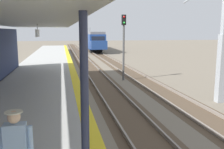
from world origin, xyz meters
TOP-DOWN VIEW (x-y plane):
  - station_platform at (-2.50, 16.00)m, footprint 5.00×80.00m
  - track_pair_nearest_platform at (1.90, 20.00)m, footprint 2.34×120.00m
  - track_pair_middle at (5.30, 20.00)m, footprint 2.34×120.00m
  - approaching_train at (5.30, 52.27)m, footprint 2.93×19.60m
  - rail_signal_post at (3.81, 18.96)m, footprint 0.32×0.34m
  - catenary_pylon_far_side at (7.21, 11.59)m, footprint 5.00×0.40m

SIDE VIEW (x-z plane):
  - track_pair_nearest_platform at x=1.90m, z-range -0.03..0.13m
  - track_pair_middle at x=5.30m, z-range -0.03..0.13m
  - station_platform at x=-2.50m, z-range 0.00..0.90m
  - approaching_train at x=5.30m, z-range -0.20..4.56m
  - rail_signal_post at x=3.81m, z-range 0.59..5.79m
  - catenary_pylon_far_side at x=7.21m, z-range -0.15..7.35m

